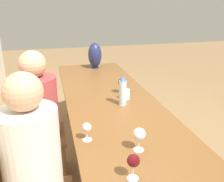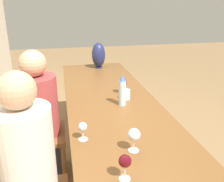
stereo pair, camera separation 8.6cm
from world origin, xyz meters
name	(u,v)px [view 1 (the left image)]	position (x,y,z in m)	size (l,w,h in m)	color
ground_plane	(115,175)	(0.00, 0.00, 0.00)	(14.00, 14.00, 0.00)	olive
dining_table	(115,112)	(0.00, 0.00, 0.68)	(3.05, 0.82, 0.74)	brown
water_bottle	(123,91)	(0.01, -0.07, 0.87)	(0.07, 0.07, 0.27)	#ADCCD6
water_tumbler	(126,94)	(0.13, -0.14, 0.79)	(0.07, 0.07, 0.09)	silver
vase	(95,55)	(1.31, -0.07, 0.92)	(0.18, 0.18, 0.34)	#1E234C
wine_glass_0	(87,128)	(-0.50, 0.32, 0.83)	(0.07, 0.07, 0.13)	silver
wine_glass_1	(122,83)	(0.28, -0.15, 0.85)	(0.08, 0.08, 0.16)	silver
wine_glass_2	(133,161)	(-0.94, 0.15, 0.85)	(0.07, 0.07, 0.15)	silver
wine_glass_3	(139,135)	(-0.70, 0.03, 0.85)	(0.08, 0.08, 0.15)	silver
chair_far	(32,132)	(0.12, 0.73, 0.51)	(0.44, 0.44, 0.93)	brown
person_near	(36,173)	(-0.72, 0.65, 0.70)	(0.32, 0.32, 1.29)	#2D2D38
person_far	(40,116)	(0.12, 0.65, 0.67)	(0.36, 0.36, 1.24)	#2D2D38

